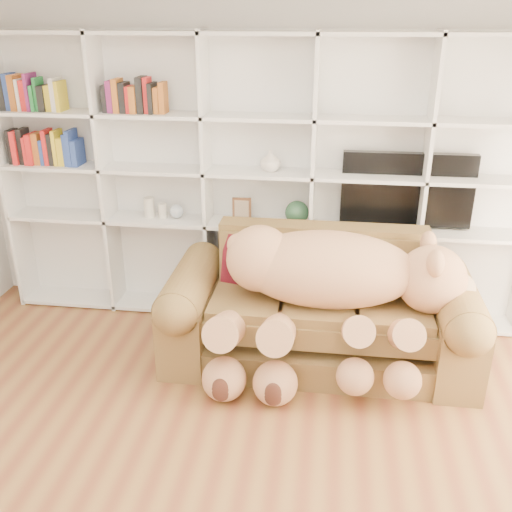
# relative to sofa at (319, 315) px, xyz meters

# --- Properties ---
(wall_back) EXTENTS (5.00, 0.02, 2.70)m
(wall_back) POSITION_rel_sofa_xyz_m (-0.55, 0.85, 0.98)
(wall_back) COLOR white
(wall_back) RESTS_ON floor
(bookshelf) EXTENTS (4.43, 0.35, 2.40)m
(bookshelf) POSITION_rel_sofa_xyz_m (-0.79, 0.71, 0.94)
(bookshelf) COLOR white
(bookshelf) RESTS_ON floor
(sofa) EXTENTS (2.32, 1.00, 0.98)m
(sofa) POSITION_rel_sofa_xyz_m (0.00, 0.00, 0.00)
(sofa) COLOR brown
(sofa) RESTS_ON floor
(teddy_bear) EXTENTS (1.90, 1.00, 1.10)m
(teddy_bear) POSITION_rel_sofa_xyz_m (0.06, -0.19, 0.33)
(teddy_bear) COLOR tan
(teddy_bear) RESTS_ON sofa
(throw_pillow) EXTENTS (0.46, 0.33, 0.44)m
(throw_pillow) POSITION_rel_sofa_xyz_m (-0.56, 0.16, 0.34)
(throw_pillow) COLOR maroon
(throw_pillow) RESTS_ON sofa
(tv) EXTENTS (1.06, 0.18, 0.62)m
(tv) POSITION_rel_sofa_xyz_m (0.65, 0.70, 0.80)
(tv) COLOR black
(tv) RESTS_ON bookshelf
(picture_frame) EXTENTS (0.16, 0.03, 0.20)m
(picture_frame) POSITION_rel_sofa_xyz_m (-0.70, 0.65, 0.61)
(picture_frame) COLOR #55331D
(picture_frame) RESTS_ON bookshelf
(green_vase) EXTENTS (0.20, 0.20, 0.20)m
(green_vase) POSITION_rel_sofa_xyz_m (-0.23, 0.65, 0.60)
(green_vase) COLOR #2A5336
(green_vase) RESTS_ON bookshelf
(figurine_tall) EXTENTS (0.11, 0.11, 0.18)m
(figurine_tall) POSITION_rel_sofa_xyz_m (-1.51, 0.65, 0.59)
(figurine_tall) COLOR beige
(figurine_tall) RESTS_ON bookshelf
(figurine_short) EXTENTS (0.08, 0.08, 0.13)m
(figurine_short) POSITION_rel_sofa_xyz_m (-1.40, 0.65, 0.56)
(figurine_short) COLOR beige
(figurine_short) RESTS_ON bookshelf
(snow_globe) EXTENTS (0.12, 0.12, 0.12)m
(snow_globe) POSITION_rel_sofa_xyz_m (-1.27, 0.65, 0.56)
(snow_globe) COLOR silver
(snow_globe) RESTS_ON bookshelf
(shelf_vase) EXTENTS (0.21, 0.21, 0.17)m
(shelf_vase) POSITION_rel_sofa_xyz_m (-0.46, 0.65, 1.03)
(shelf_vase) COLOR beige
(shelf_vase) RESTS_ON bookshelf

